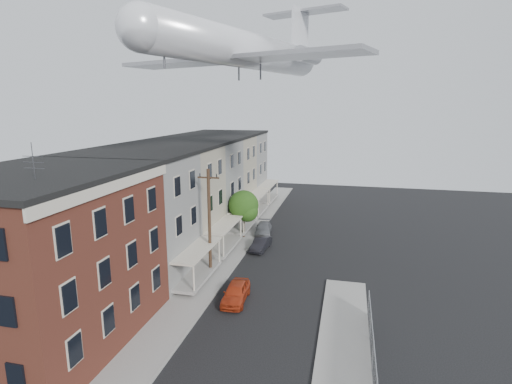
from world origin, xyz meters
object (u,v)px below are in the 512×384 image
street_tree (245,207)px  car_far (263,229)px  car_mid (261,244)px  car_near (236,292)px  airplane (247,50)px  utility_pole (209,221)px

street_tree → car_far: street_tree is taller
street_tree → car_mid: street_tree is taller
street_tree → car_far: size_ratio=1.24×
street_tree → car_near: 14.48m
street_tree → car_far: bearing=46.4°
car_mid → airplane: (-0.48, -3.20, 17.78)m
street_tree → car_far: 3.74m
car_mid → airplane: size_ratio=0.15×
car_mid → utility_pole: bearing=-107.1°
car_near → car_mid: car_near is taller
utility_pole → car_far: (2.00, 11.68, -4.06)m
street_tree → car_far: (1.67, 1.76, -2.84)m
utility_pole → car_far: 12.53m
car_far → airplane: size_ratio=0.17×
utility_pole → car_far: bearing=80.3°
street_tree → airplane: 16.33m
car_near → car_far: size_ratio=0.95×
utility_pole → car_mid: 8.42m
car_near → airplane: size_ratio=0.16×
street_tree → utility_pole: bearing=-91.9°
car_near → airplane: bearing=94.9°
car_mid → airplane: 18.07m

